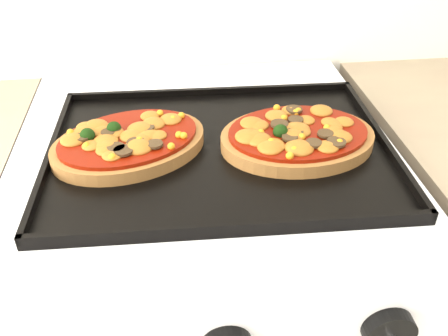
{
  "coord_description": "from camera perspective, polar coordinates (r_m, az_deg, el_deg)",
  "views": [
    {
      "loc": [
        -0.07,
        1.04,
        1.32
      ],
      "look_at": [
        0.0,
        1.61,
        0.92
      ],
      "focal_mm": 40.0,
      "sensor_mm": 36.0,
      "label": 1
    }
  ],
  "objects": [
    {
      "name": "stove",
      "position": [
        1.09,
        -1.77,
        -17.8
      ],
      "size": [
        0.6,
        0.6,
        0.91
      ],
      "primitive_type": "cube",
      "color": "white",
      "rests_on": "floor"
    },
    {
      "name": "control_panel",
      "position": [
        0.59,
        0.64,
        -18.28
      ],
      "size": [
        0.6,
        0.02,
        0.09
      ],
      "primitive_type": "cube",
      "color": "white",
      "rests_on": "stove"
    },
    {
      "name": "knob_right",
      "position": [
        0.61,
        18.33,
        -17.26
      ],
      "size": [
        0.06,
        0.02,
        0.06
      ],
      "primitive_type": "cylinder",
      "rotation": [
        1.57,
        0.0,
        0.0
      ],
      "color": "black",
      "rests_on": "control_panel"
    },
    {
      "name": "baking_tray",
      "position": [
        0.75,
        -0.47,
        2.31
      ],
      "size": [
        0.52,
        0.39,
        0.02
      ],
      "primitive_type": "cube",
      "rotation": [
        0.0,
        0.0,
        -0.03
      ],
      "color": "black",
      "rests_on": "stove"
    },
    {
      "name": "pizza_left",
      "position": [
        0.75,
        -10.81,
        3.05
      ],
      "size": [
        0.27,
        0.24,
        0.03
      ],
      "primitive_type": null,
      "rotation": [
        0.0,
        0.0,
        0.37
      ],
      "color": "#946233",
      "rests_on": "baking_tray"
    },
    {
      "name": "pizza_right",
      "position": [
        0.75,
        8.42,
        3.68
      ],
      "size": [
        0.24,
        0.19,
        0.03
      ],
      "primitive_type": null,
      "rotation": [
        0.0,
        0.0,
        0.06
      ],
      "color": "#946233",
      "rests_on": "baking_tray"
    }
  ]
}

